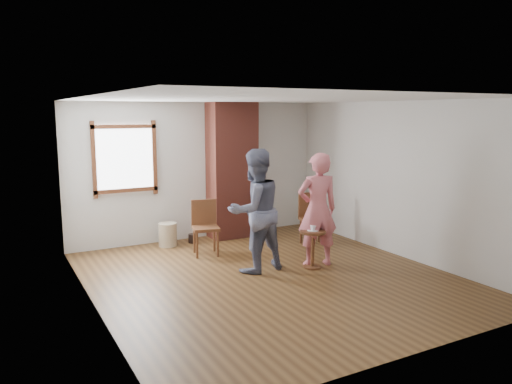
% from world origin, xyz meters
% --- Properties ---
extents(ground, '(5.50, 5.50, 0.00)m').
position_xyz_m(ground, '(0.00, 0.00, 0.00)').
color(ground, brown).
rests_on(ground, ground).
extents(room_shell, '(5.04, 5.52, 2.62)m').
position_xyz_m(room_shell, '(-0.06, 0.61, 1.81)').
color(room_shell, silver).
rests_on(room_shell, ground).
extents(brick_chimney, '(0.90, 0.50, 2.60)m').
position_xyz_m(brick_chimney, '(0.60, 2.50, 1.30)').
color(brick_chimney, brown).
rests_on(brick_chimney, ground).
extents(stoneware_crock, '(0.43, 0.43, 0.43)m').
position_xyz_m(stoneware_crock, '(-0.76, 2.40, 0.21)').
color(stoneware_crock, '#C9B391').
rests_on(stoneware_crock, ground).
extents(dark_pot, '(0.18, 0.18, 0.17)m').
position_xyz_m(dark_pot, '(-0.28, 2.40, 0.08)').
color(dark_pot, black).
rests_on(dark_pot, ground).
extents(dining_chair_left, '(0.53, 0.53, 0.93)m').
position_xyz_m(dining_chair_left, '(-0.35, 1.62, 0.52)').
color(dining_chair_left, brown).
rests_on(dining_chair_left, ground).
extents(dining_chair_right, '(0.54, 0.54, 0.95)m').
position_xyz_m(dining_chair_right, '(1.63, 1.27, 0.53)').
color(dining_chair_right, brown).
rests_on(dining_chair_right, ground).
extents(side_table, '(0.40, 0.40, 0.60)m').
position_xyz_m(side_table, '(0.81, 0.07, 0.40)').
color(side_table, brown).
rests_on(side_table, ground).
extents(cake_plate, '(0.18, 0.18, 0.01)m').
position_xyz_m(cake_plate, '(0.81, 0.07, 0.60)').
color(cake_plate, white).
rests_on(cake_plate, side_table).
extents(cake_slice, '(0.08, 0.07, 0.06)m').
position_xyz_m(cake_slice, '(0.82, 0.07, 0.64)').
color(cake_slice, white).
rests_on(cake_slice, cake_plate).
extents(man, '(1.00, 0.82, 1.88)m').
position_xyz_m(man, '(-0.05, 0.39, 0.94)').
color(man, '#16183C').
rests_on(man, ground).
extents(person_pink, '(0.74, 0.57, 1.80)m').
position_xyz_m(person_pink, '(0.96, 0.18, 0.90)').
color(person_pink, '#D76B75').
rests_on(person_pink, ground).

